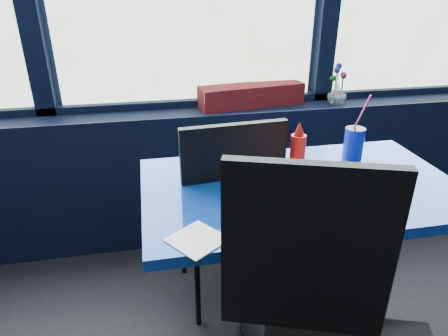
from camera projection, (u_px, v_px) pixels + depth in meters
window_sill at (196, 174)px, 2.39m from camera, size 5.00×0.26×0.80m
near_table at (297, 224)px, 1.60m from camera, size 1.20×0.70×0.75m
chair_near_back at (229, 204)px, 1.76m from camera, size 0.47×0.48×0.97m
planter_box at (251, 95)px, 2.27m from camera, size 0.62×0.24×0.12m
flower_vase at (337, 92)px, 2.29m from camera, size 0.11×0.12×0.23m
food_basket at (322, 195)px, 1.37m from camera, size 0.34×0.34×0.11m
ketchup_bottle at (297, 152)px, 1.55m from camera, size 0.06×0.06×0.22m
soda_cup at (354, 142)px, 1.72m from camera, size 0.08×0.08×0.29m
napkin at (197, 240)px, 1.19m from camera, size 0.20×0.20×0.00m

